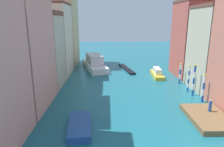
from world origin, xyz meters
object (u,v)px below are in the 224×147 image
(person_on_dock, at_px, (210,106))
(vaporetto_white, at_px, (95,63))
(mooring_pole_1, at_px, (194,80))
(mooring_pole_0, at_px, (204,88))
(motorboat_0, at_px, (80,126))
(gondola_black, at_px, (127,69))
(waterfront_dock, at_px, (208,118))
(mooring_pole_3, at_px, (180,73))
(motorboat_1, at_px, (157,73))
(mooring_pole_2, at_px, (189,78))

(person_on_dock, bearing_deg, vaporetto_white, 121.25)
(person_on_dock, relative_size, mooring_pole_1, 0.31)
(person_on_dock, height_order, vaporetto_white, vaporetto_white)
(person_on_dock, xyz_separation_m, mooring_pole_0, (1.16, 4.46, 0.81))
(motorboat_0, bearing_deg, gondola_black, 74.48)
(mooring_pole_0, xyz_separation_m, mooring_pole_1, (-0.29, 2.73, 0.43))
(waterfront_dock, relative_size, mooring_pole_0, 1.69)
(mooring_pole_3, relative_size, gondola_black, 0.38)
(mooring_pole_1, bearing_deg, vaporetto_white, 131.53)
(waterfront_dock, height_order, motorboat_1, motorboat_1)
(mooring_pole_0, distance_m, mooring_pole_3, 8.99)
(vaporetto_white, distance_m, motorboat_0, 28.67)
(mooring_pole_1, xyz_separation_m, motorboat_1, (-2.94, 11.34, -1.92))
(mooring_pole_3, height_order, vaporetto_white, mooring_pole_3)
(person_on_dock, distance_m, mooring_pole_0, 4.68)
(waterfront_dock, xyz_separation_m, mooring_pole_0, (1.80, 5.54, 1.84))
(gondola_black, height_order, motorboat_0, motorboat_0)
(mooring_pole_1, relative_size, mooring_pole_3, 1.29)
(mooring_pole_1, distance_m, motorboat_1, 11.87)
(mooring_pole_2, bearing_deg, motorboat_0, -144.56)
(person_on_dock, relative_size, vaporetto_white, 0.11)
(waterfront_dock, height_order, motorboat_0, motorboat_0)
(mooring_pole_1, bearing_deg, motorboat_1, 104.55)
(mooring_pole_3, height_order, motorboat_0, mooring_pole_3)
(waterfront_dock, distance_m, motorboat_0, 15.06)
(person_on_dock, xyz_separation_m, mooring_pole_1, (0.87, 7.19, 1.24))
(person_on_dock, height_order, mooring_pole_1, mooring_pole_1)
(vaporetto_white, relative_size, motorboat_0, 2.20)
(motorboat_0, bearing_deg, mooring_pole_0, 23.16)
(mooring_pole_2, xyz_separation_m, motorboat_0, (-16.35, -11.64, -1.95))
(vaporetto_white, xyz_separation_m, gondola_black, (7.76, -1.16, -1.18))
(mooring_pole_1, xyz_separation_m, vaporetto_white, (-16.60, 18.74, -1.21))
(mooring_pole_0, height_order, mooring_pole_1, mooring_pole_1)
(motorboat_1, bearing_deg, mooring_pole_1, -75.45)
(waterfront_dock, height_order, mooring_pole_1, mooring_pole_1)
(mooring_pole_0, bearing_deg, gondola_black, 114.22)
(mooring_pole_0, height_order, motorboat_1, mooring_pole_0)
(mooring_pole_0, bearing_deg, motorboat_0, -156.84)
(vaporetto_white, bearing_deg, person_on_dock, -58.75)
(person_on_dock, bearing_deg, motorboat_1, 96.39)
(mooring_pole_1, height_order, vaporetto_white, mooring_pole_1)
(mooring_pole_2, xyz_separation_m, mooring_pole_3, (0.19, 4.52, -0.30))
(mooring_pole_2, bearing_deg, mooring_pole_1, -85.83)
(person_on_dock, distance_m, motorboat_1, 18.66)
(waterfront_dock, distance_m, person_on_dock, 1.63)
(mooring_pole_0, relative_size, mooring_pole_1, 0.83)
(mooring_pole_3, relative_size, motorboat_0, 0.64)
(person_on_dock, relative_size, motorboat_1, 0.22)
(motorboat_0, bearing_deg, mooring_pole_2, 35.44)
(mooring_pole_3, bearing_deg, person_on_dock, -93.97)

